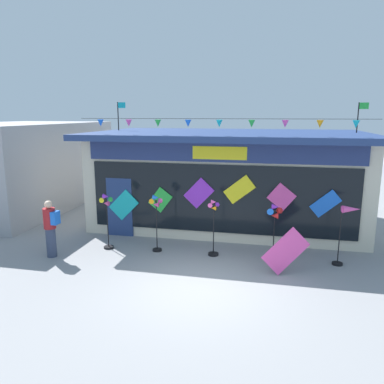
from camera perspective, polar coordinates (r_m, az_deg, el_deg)
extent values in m
plane|color=gray|center=(9.35, 1.17, -14.18)|extent=(80.00, 80.00, 0.00)
cube|color=beige|center=(14.44, 5.64, 1.93)|extent=(9.41, 5.26, 3.26)
cube|color=navy|center=(13.89, 5.61, 8.72)|extent=(9.81, 5.99, 0.20)
cube|color=navy|center=(11.64, 4.25, 5.98)|extent=(8.66, 0.08, 0.58)
cube|color=yellow|center=(11.61, 4.23, 5.96)|extent=(1.69, 0.04, 0.41)
cube|color=black|center=(11.89, 4.15, -1.07)|extent=(8.47, 0.06, 2.20)
cube|color=navy|center=(12.89, -10.98, -2.30)|extent=(0.90, 0.07, 2.00)
cube|color=#19B7BC|center=(12.75, -10.38, -1.96)|extent=(1.08, 0.03, 1.08)
cube|color=green|center=(12.27, -4.86, -1.20)|extent=(0.84, 0.03, 0.87)
cube|color=purple|center=(11.90, 1.05, -0.17)|extent=(1.01, 0.03, 1.02)
cube|color=yellow|center=(11.69, 7.25, 0.37)|extent=(1.01, 0.03, 0.95)
cube|color=#EA4CA3|center=(11.69, 13.52, -0.75)|extent=(0.89, 0.03, 0.89)
cube|color=blue|center=(11.83, 19.72, -1.69)|extent=(0.93, 0.03, 0.89)
cylinder|color=black|center=(11.41, 4.20, 11.11)|extent=(9.03, 0.01, 0.01)
cone|color=blue|center=(12.54, -13.79, 10.23)|extent=(0.20, 0.20, 0.22)
cone|color=#EA4CA3|center=(12.15, -9.63, 10.36)|extent=(0.20, 0.20, 0.22)
cone|color=green|center=(11.83, -5.23, 10.44)|extent=(0.20, 0.20, 0.22)
cone|color=blue|center=(11.58, -0.60, 10.45)|extent=(0.20, 0.20, 0.22)
cone|color=#19B7BC|center=(11.41, 4.19, 10.40)|extent=(0.20, 0.20, 0.22)
cone|color=green|center=(11.31, 9.10, 10.28)|extent=(0.20, 0.20, 0.22)
cone|color=#EA4CA3|center=(11.30, 14.05, 10.07)|extent=(0.20, 0.20, 0.22)
cone|color=orange|center=(11.37, 18.96, 9.80)|extent=(0.20, 0.20, 0.22)
cone|color=#19B7BC|center=(11.52, 23.78, 9.46)|extent=(0.20, 0.20, 0.22)
cylinder|color=black|center=(15.38, -11.22, 11.28)|extent=(0.04, 0.04, 1.10)
cube|color=#19B7BC|center=(15.32, -10.72, 12.91)|extent=(0.32, 0.02, 0.22)
cylinder|color=black|center=(14.43, 24.01, 10.35)|extent=(0.04, 0.04, 1.04)
cube|color=green|center=(14.46, 24.78, 11.88)|extent=(0.32, 0.02, 0.22)
cylinder|color=black|center=(12.03, -12.60, -8.23)|extent=(0.31, 0.31, 0.06)
cylinder|color=black|center=(11.80, -12.76, -4.82)|extent=(0.03, 0.03, 1.55)
cylinder|color=black|center=(11.57, -13.02, -1.19)|extent=(0.06, 0.04, 0.06)
cone|color=green|center=(11.53, -12.53, -1.22)|extent=(0.16, 0.17, 0.16)
cone|color=purple|center=(11.55, -13.04, -0.67)|extent=(0.17, 0.16, 0.16)
cone|color=yellow|center=(11.62, -13.50, -1.16)|extent=(0.16, 0.17, 0.16)
cone|color=#EA4CA3|center=(11.59, -12.99, -1.71)|extent=(0.17, 0.16, 0.16)
cylinder|color=black|center=(11.57, -5.34, -8.80)|extent=(0.29, 0.29, 0.06)
cylinder|color=black|center=(11.33, -5.42, -5.22)|extent=(0.03, 0.03, 1.57)
cylinder|color=black|center=(11.09, -5.56, -1.39)|extent=(0.06, 0.04, 0.06)
cone|color=#EA4CA3|center=(11.06, -5.02, -1.42)|extent=(0.16, 0.17, 0.16)
cone|color=blue|center=(11.07, -5.57, -0.85)|extent=(0.17, 0.16, 0.16)
cone|color=orange|center=(11.12, -6.09, -1.36)|extent=(0.16, 0.17, 0.16)
cone|color=#EA4CA3|center=(11.11, -5.55, -1.93)|extent=(0.17, 0.16, 0.16)
cylinder|color=black|center=(11.22, 3.27, -9.45)|extent=(0.31, 0.31, 0.06)
cylinder|color=black|center=(10.97, 3.32, -5.85)|extent=(0.03, 0.03, 1.54)
cylinder|color=black|center=(10.73, 3.33, -2.01)|extent=(0.06, 0.04, 0.06)
cone|color=purple|center=(10.71, 3.82, -2.03)|extent=(0.13, 0.14, 0.13)
cone|color=#EA4CA3|center=(10.71, 3.34, -1.53)|extent=(0.14, 0.13, 0.13)
cone|color=#EA4CA3|center=(10.74, 2.84, -1.98)|extent=(0.13, 0.14, 0.13)
cone|color=orange|center=(10.75, 3.33, -2.49)|extent=(0.14, 0.13, 0.13)
cylinder|color=black|center=(11.11, 12.23, -9.93)|extent=(0.34, 0.34, 0.06)
cylinder|color=black|center=(10.87, 12.39, -6.53)|extent=(0.03, 0.03, 1.45)
cylinder|color=black|center=(10.63, 12.56, -2.88)|extent=(0.06, 0.04, 0.06)
cone|color=red|center=(10.64, 13.24, -2.91)|extent=(0.18, 0.19, 0.18)
cone|color=purple|center=(10.60, 12.59, -2.23)|extent=(0.19, 0.18, 0.18)
cone|color=blue|center=(10.63, 11.88, -2.86)|extent=(0.18, 0.19, 0.18)
cone|color=red|center=(10.67, 12.53, -3.54)|extent=(0.19, 0.18, 0.18)
cylinder|color=black|center=(11.28, 21.31, -10.16)|extent=(0.29, 0.29, 0.06)
cylinder|color=black|center=(11.02, 21.61, -6.43)|extent=(0.03, 0.03, 1.60)
cone|color=#EA4CA3|center=(10.86, 23.20, -2.44)|extent=(0.52, 0.31, 0.21)
cylinder|color=#EA4CA3|center=(10.81, 21.93, -2.39)|extent=(0.03, 0.16, 0.16)
cylinder|color=#333D56|center=(11.71, -20.71, -7.22)|extent=(0.28, 0.28, 0.86)
cylinder|color=maroon|center=(11.50, -20.97, -3.78)|extent=(0.34, 0.34, 0.60)
sphere|color=beige|center=(11.40, -21.13, -1.79)|extent=(0.22, 0.22, 0.22)
cube|color=blue|center=(11.38, -20.17, -3.72)|extent=(0.17, 0.27, 0.38)
cube|color=#EA4CA3|center=(10.07, 14.10, -8.75)|extent=(1.24, 0.35, 1.24)
cube|color=#99999E|center=(18.45, -24.76, 3.76)|extent=(5.14, 8.38, 3.71)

